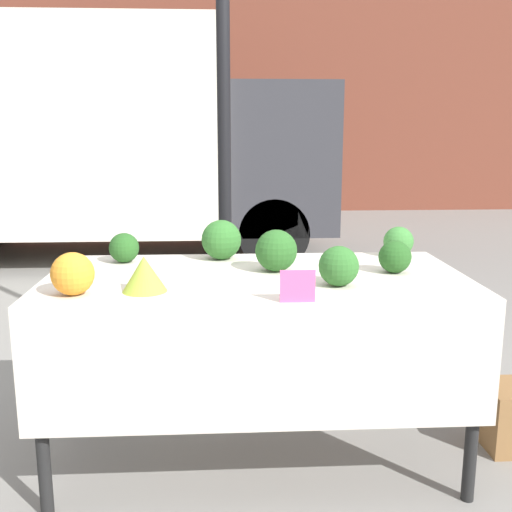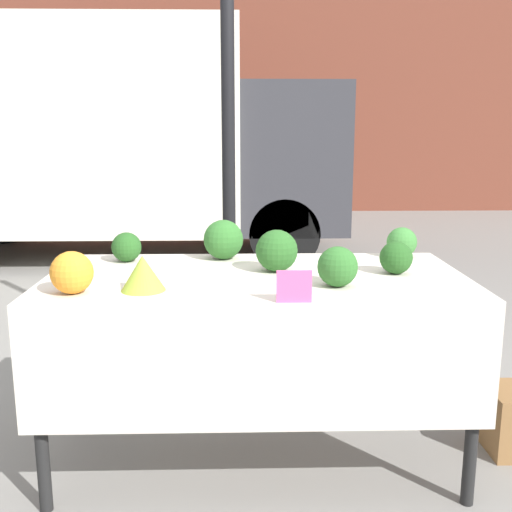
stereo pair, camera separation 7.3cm
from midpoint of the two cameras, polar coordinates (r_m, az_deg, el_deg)
name	(u,v)px [view 2 (the right image)]	position (r m, az deg, el deg)	size (l,w,h in m)	color
ground_plane	(256,455)	(2.84, 0.77, -18.43)	(40.00, 40.00, 0.00)	gray
building_facade	(243,13)	(11.23, -1.03, 22.13)	(16.00, 0.60, 6.87)	brown
tent_pole	(228,150)	(3.19, -1.98, 10.03)	(0.07, 0.07, 2.66)	black
parked_truck	(103,136)	(7.15, -14.12, 11.01)	(5.12, 1.96, 2.55)	silver
market_table	(256,303)	(2.49, 0.88, -4.50)	(1.75, 0.87, 0.84)	beige
orange_cauliflower	(72,273)	(2.31, -16.28, -1.53)	(0.16, 0.16, 0.16)	orange
romanesco_head	(143,273)	(2.29, -9.84, -1.62)	(0.17, 0.17, 0.14)	#93B238
broccoli_head_0	(126,247)	(2.81, -11.51, 0.84)	(0.14, 0.14, 0.14)	#23511E
broccoli_head_1	(396,257)	(2.60, 13.95, -0.14)	(0.14, 0.14, 0.14)	#23511E
broccoli_head_2	(402,242)	(2.95, 14.40, 1.28)	(0.14, 0.14, 0.14)	#387533
broccoli_head_3	(223,240)	(2.81, -2.39, 1.57)	(0.19, 0.19, 0.19)	#2D6628
broccoli_head_4	(277,251)	(2.56, 2.79, 0.50)	(0.18, 0.18, 0.18)	#285B23
broccoli_head_5	(338,267)	(2.34, 8.66, -1.01)	(0.16, 0.16, 0.16)	#2D6628
price_sign	(294,287)	(2.11, 4.64, -2.92)	(0.13, 0.01, 0.12)	#F45B9E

